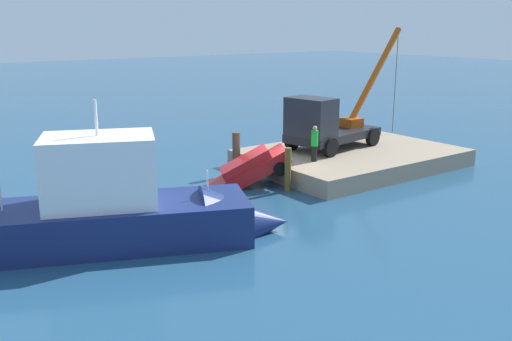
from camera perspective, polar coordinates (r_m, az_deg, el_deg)
name	(u,v)px	position (r m, az deg, el deg)	size (l,w,h in m)	color
ground	(265,183)	(27.72, 0.95, -1.22)	(200.00, 200.00, 0.00)	navy
dock	(351,158)	(31.38, 9.53, 1.28)	(10.91, 7.93, 0.88)	gray
crane_truck	(326,123)	(30.89, 7.05, 4.72)	(8.86, 3.65, 6.42)	black
dock_worker	(315,143)	(28.22, 5.88, 2.73)	(0.34, 0.34, 1.78)	black
salvaged_car	(246,172)	(27.08, -1.01, -0.11)	(4.48, 3.52, 2.72)	red
moored_yacht	(149,220)	(20.51, -10.64, -4.93)	(11.11, 7.08, 6.30)	navy
piling_near	(236,154)	(28.79, -1.98, 1.64)	(0.40, 0.40, 2.22)	#4F3D2D
piling_mid	(288,170)	(26.11, 3.21, 0.09)	(0.30, 0.30, 2.04)	brown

